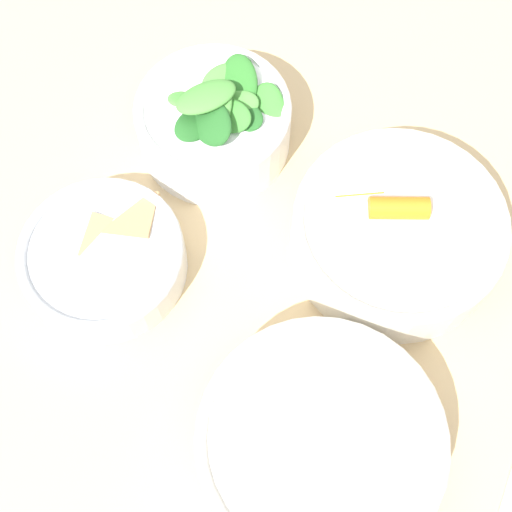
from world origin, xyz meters
TOP-DOWN VIEW (x-y plane):
  - ground_plane at (0.00, 0.00)m, footprint 10.00×10.00m
  - dining_table at (0.00, 0.00)m, footprint 1.31×0.80m
  - bowl_carrots at (-0.06, 0.15)m, footprint 0.19×0.19m
  - bowl_greens at (-0.10, -0.05)m, footprint 0.15×0.15m
  - bowl_beans_hotdog at (0.15, 0.15)m, footprint 0.20×0.20m
  - bowl_cookies at (0.06, -0.09)m, footprint 0.15×0.15m

SIDE VIEW (x-z plane):
  - ground_plane at x=0.00m, z-range 0.00..0.00m
  - dining_table at x=0.00m, z-range 0.26..0.98m
  - bowl_cookies at x=0.06m, z-range 0.73..0.77m
  - bowl_beans_hotdog at x=0.15m, z-range 0.73..0.78m
  - bowl_carrots at x=-0.06m, z-range 0.73..0.79m
  - bowl_greens at x=-0.10m, z-range 0.72..0.81m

